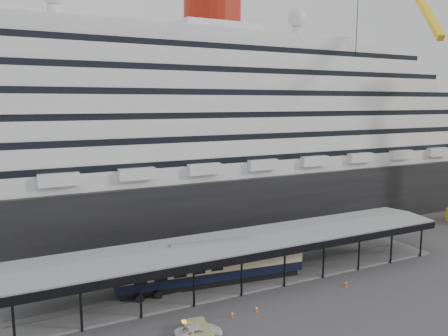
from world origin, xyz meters
The scene contains 8 objects.
ground centered at (0.00, 0.00, 0.00)m, with size 200.00×200.00×0.00m, color #3D3D40.
cruise_ship centered at (0.05, 32.00, 18.35)m, with size 130.00×30.00×43.90m.
platform_canopy centered at (0.00, 5.00, 2.36)m, with size 56.00×9.18×5.30m.
port_truck centered at (-10.73, -5.26, 0.62)m, with size 2.06×4.46×1.24m, color silver.
pullman_carriage centered at (-4.66, 5.00, 2.70)m, with size 22.85×5.54×22.25m.
traffic_cone_left centered at (-6.11, -3.05, 0.34)m, with size 0.38×0.38×0.68m.
traffic_cone_mid centered at (-3.30, -3.14, 0.34)m, with size 0.38×0.38×0.69m.
traffic_cone_right centered at (9.48, -2.31, 0.35)m, with size 0.46×0.46×0.70m.
Camera 1 is at (-25.31, -39.94, 21.63)m, focal length 35.00 mm.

